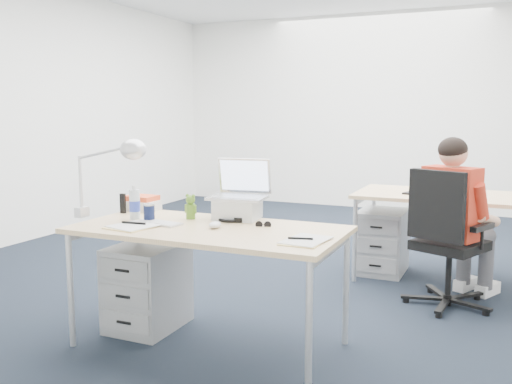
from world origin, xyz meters
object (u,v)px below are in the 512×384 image
seated_person (459,221)px  drawer_pedestal_near (148,286)px  drawer_pedestal_far (382,241)px  can_koozie (149,212)px  book_stack (142,203)px  wireless_keyboard (160,223)px  desk_lamp (100,177)px  sunglasses (263,225)px  office_chair (447,268)px  cordless_phone (123,203)px  silver_laptop (237,190)px  headphones (231,218)px  computer_mouse (215,225)px  dark_laptop (425,181)px  desk_far (456,200)px  water_bottle (135,202)px  bear_figurine (191,206)px  desk_near (208,235)px

seated_person → drawer_pedestal_near: bearing=-117.4°
drawer_pedestal_far → can_koozie: size_ratio=4.89×
drawer_pedestal_far → book_stack: size_ratio=2.44×
seated_person → wireless_keyboard: seated_person is taller
desk_lamp → sunglasses: bearing=-6.9°
office_chair → cordless_phone: bearing=-127.0°
silver_laptop → headphones: 0.19m
seated_person → silver_laptop: 1.74m
drawer_pedestal_far → desk_lamp: 2.59m
office_chair → can_koozie: size_ratio=8.97×
seated_person → wireless_keyboard: 2.21m
silver_laptop → computer_mouse: size_ratio=3.49×
silver_laptop → dark_laptop: bearing=52.1°
seated_person → cordless_phone: 2.43m
seated_person → drawer_pedestal_near: size_ratio=2.22×
desk_far → sunglasses: (-0.94, -1.85, 0.06)m
drawer_pedestal_far → desk_lamp: size_ratio=1.03×
can_koozie → computer_mouse: bearing=-2.4°
desk_far → desk_lamp: 2.85m
seated_person → drawer_pedestal_far: (-0.67, 0.56, -0.33)m
silver_laptop → water_bottle: size_ratio=1.71×
cordless_phone → headphones: bearing=5.8°
drawer_pedestal_near → sunglasses: size_ratio=5.71×
drawer_pedestal_near → sunglasses: 0.93m
drawer_pedestal_near → silver_laptop: size_ratio=1.47×
wireless_keyboard → can_koozie: can_koozie is taller
dark_laptop → bear_figurine: bearing=-108.4°
drawer_pedestal_near → wireless_keyboard: size_ratio=1.99×
office_chair → silver_laptop: size_ratio=2.69×
desk_near → office_chair: office_chair is taller
headphones → desk_near: bearing=-83.3°
drawer_pedestal_far → cordless_phone: 2.36m
headphones → dark_laptop: dark_laptop is taller
cordless_phone → dark_laptop: (1.74, 1.71, 0.04)m
desk_far → silver_laptop: size_ratio=4.27×
wireless_keyboard → desk_near: bearing=17.4°
wireless_keyboard → bear_figurine: 0.25m
cordless_phone → desk_lamp: (0.00, -0.22, 0.20)m
drawer_pedestal_near → headphones: (0.54, 0.14, 0.47)m
dark_laptop → office_chair: bearing=-49.6°
drawer_pedestal_near → drawer_pedestal_far: bearing=59.6°
headphones → desk_far: bearing=70.6°
computer_mouse → book_stack: 0.83m
wireless_keyboard → dark_laptop: dark_laptop is taller
computer_mouse → water_bottle: water_bottle is taller
wireless_keyboard → cordless_phone: bearing=165.3°
seated_person → sunglasses: size_ratio=12.66×
silver_laptop → wireless_keyboard: (-0.36, -0.34, -0.18)m
desk_far → computer_mouse: 2.33m
computer_mouse → drawer_pedestal_near: bearing=163.0°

